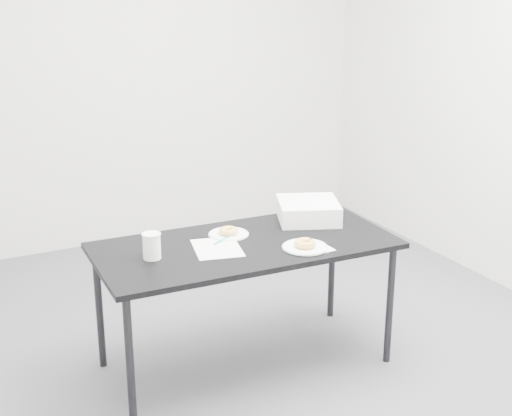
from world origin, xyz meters
name	(u,v)px	position (x,y,z in m)	size (l,w,h in m)	color
floor	(234,351)	(0.00, 0.00, 0.00)	(4.00, 4.00, 0.00)	#4D4E52
wall_back	(117,68)	(0.00, 2.00, 1.35)	(4.00, 0.02, 2.70)	silver
table	(245,253)	(0.00, -0.14, 0.64)	(1.55, 0.77, 0.70)	black
scorecard	(217,248)	(-0.16, -0.15, 0.70)	(0.23, 0.29, 0.00)	white
logo_patch	(225,239)	(-0.07, -0.06, 0.70)	(0.05, 0.05, 0.00)	green
pen	(222,240)	(-0.10, -0.07, 0.70)	(0.01, 0.01, 0.13)	#0D987C
napkin	(314,248)	(0.27, -0.37, 0.70)	(0.16, 0.16, 0.00)	white
plate_near	(305,247)	(0.23, -0.35, 0.70)	(0.23, 0.23, 0.01)	white
donut_near	(305,243)	(0.23, -0.35, 0.72)	(0.11, 0.11, 0.04)	gold
plate_far	(229,234)	(-0.03, 0.00, 0.70)	(0.21, 0.21, 0.01)	white
donut_far	(229,231)	(-0.03, 0.00, 0.72)	(0.10, 0.10, 0.03)	gold
coffee_cup	(152,246)	(-0.49, -0.13, 0.76)	(0.09, 0.09, 0.13)	white
cup_lid	(288,215)	(0.41, 0.13, 0.70)	(0.10, 0.10, 0.01)	white
bakery_box	(308,211)	(0.47, 0.02, 0.75)	(0.33, 0.33, 0.11)	white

